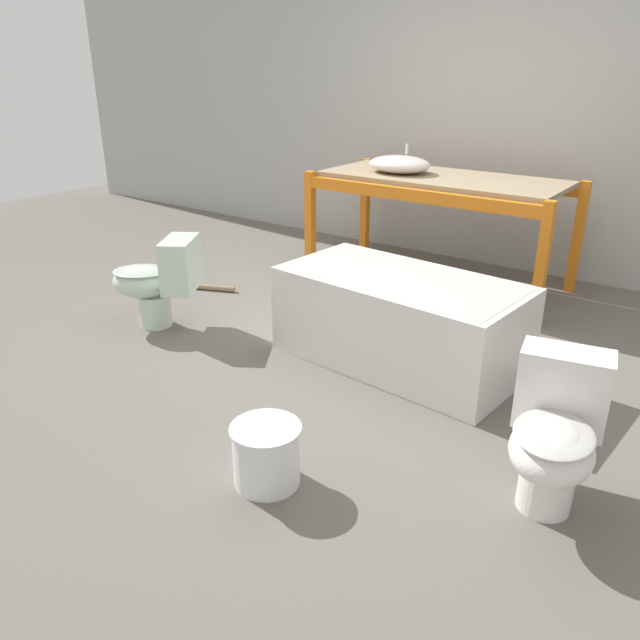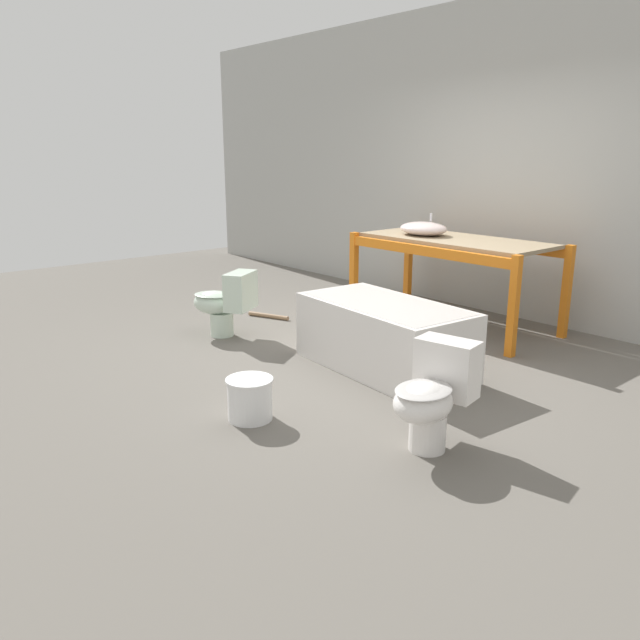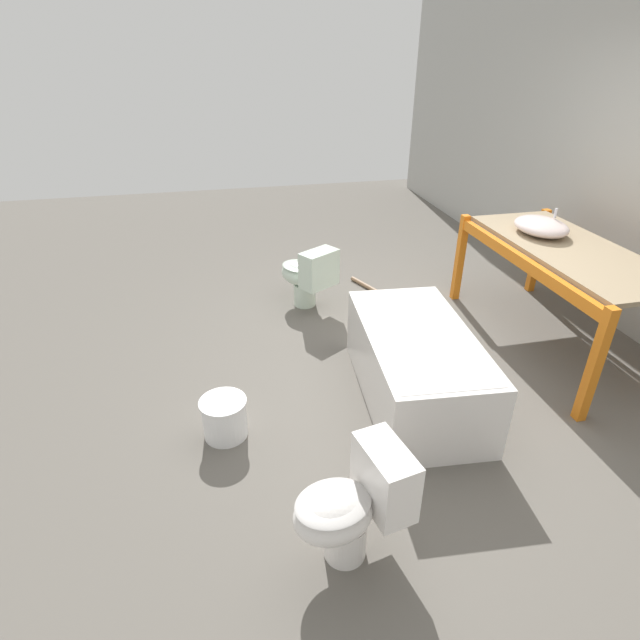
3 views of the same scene
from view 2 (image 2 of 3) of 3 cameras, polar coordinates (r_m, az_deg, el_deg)
ground_plane at (r=5.45m, az=4.10°, el=-2.93°), size 12.00×12.00×0.00m
warehouse_wall_rear at (r=6.80m, az=17.27°, el=13.76°), size 10.80×0.08×3.20m
shelving_rack at (r=6.27m, az=12.18°, el=6.31°), size 2.00×0.93×0.87m
sink_basin at (r=6.42m, az=9.43°, el=8.25°), size 0.51×0.40×0.21m
bathtub_main at (r=4.97m, az=5.89°, el=-1.01°), size 1.49×0.85×0.54m
toilet_near at (r=5.88m, az=-8.69°, el=1.69°), size 0.66×0.59×0.62m
toilet_far at (r=3.69m, az=10.27°, el=-6.64°), size 0.44×0.63×0.62m
bucket_white at (r=4.09m, az=-6.43°, el=-7.08°), size 0.31×0.31×0.28m
loose_pipe at (r=6.55m, az=-4.73°, el=0.38°), size 0.46×0.22×0.05m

